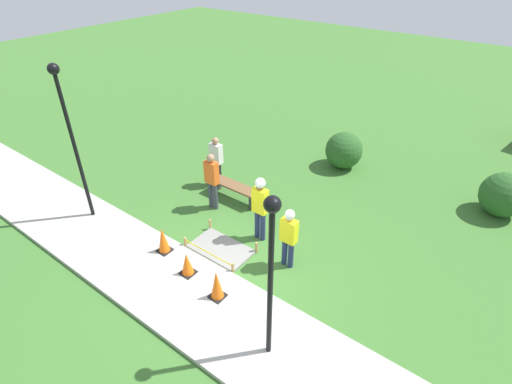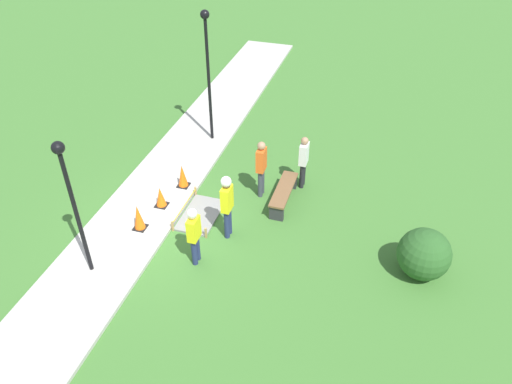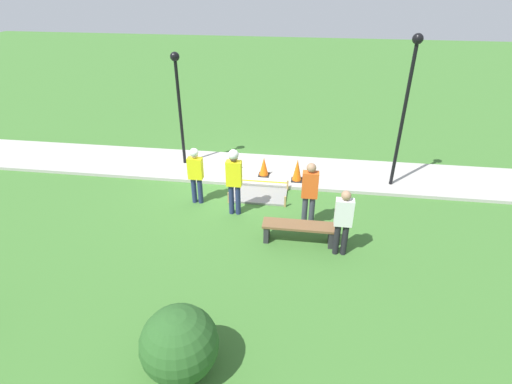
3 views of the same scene
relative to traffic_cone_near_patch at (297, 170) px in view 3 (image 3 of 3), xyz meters
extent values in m
plane|color=#3D702D|center=(1.92, 0.44, -0.45)|extent=(60.00, 60.00, 0.00)
cube|color=#ADAAA3|center=(1.92, -0.68, -0.40)|extent=(28.00, 2.24, 0.10)
cube|color=gray|center=(1.05, 0.97, -0.42)|extent=(1.61, 0.95, 0.06)
cube|color=tan|center=(0.25, 0.50, -0.29)|extent=(0.05, 0.05, 0.33)
cube|color=tan|center=(1.86, 0.50, -0.29)|extent=(0.05, 0.05, 0.33)
cube|color=tan|center=(0.25, 1.45, -0.29)|extent=(0.05, 0.05, 0.33)
cube|color=tan|center=(1.86, 1.45, -0.29)|extent=(0.05, 0.05, 0.33)
cube|color=yellow|center=(1.05, 0.50, -0.21)|extent=(1.61, 0.00, 0.04)
cube|color=black|center=(0.00, 0.00, -0.34)|extent=(0.34, 0.34, 0.02)
cone|color=orange|center=(0.00, 0.00, 0.02)|extent=(0.29, 0.29, 0.69)
cube|color=black|center=(1.05, -0.21, -0.34)|extent=(0.34, 0.34, 0.02)
cone|color=orange|center=(1.05, -0.21, -0.04)|extent=(0.29, 0.29, 0.58)
cube|color=black|center=(2.11, -0.34, -0.34)|extent=(0.34, 0.34, 0.02)
cone|color=orange|center=(2.11, -0.34, 0.04)|extent=(0.29, 0.29, 0.73)
cube|color=#2D2D33|center=(-0.97, 3.03, -0.23)|extent=(0.12, 0.40, 0.44)
cube|color=#2D2D33|center=(0.58, 3.03, -0.23)|extent=(0.12, 0.40, 0.44)
cube|color=brown|center=(-0.19, 3.03, 0.02)|extent=(1.75, 0.44, 0.06)
cylinder|color=navy|center=(1.48, 1.97, -0.02)|extent=(0.14, 0.14, 0.87)
cylinder|color=navy|center=(1.66, 1.97, -0.02)|extent=(0.14, 0.14, 0.87)
cube|color=yellow|center=(1.57, 1.97, 0.76)|extent=(0.40, 0.22, 0.69)
sphere|color=brown|center=(1.57, 1.97, 1.23)|extent=(0.24, 0.24, 0.24)
sphere|color=white|center=(1.57, 1.97, 1.29)|extent=(0.27, 0.27, 0.27)
cylinder|color=navy|center=(2.64, 1.54, -0.07)|extent=(0.14, 0.14, 0.77)
cylinder|color=navy|center=(2.82, 1.54, -0.07)|extent=(0.14, 0.14, 0.77)
cube|color=yellow|center=(2.73, 1.54, 0.62)|extent=(0.40, 0.22, 0.61)
sphere|color=tan|center=(2.73, 1.54, 1.03)|extent=(0.21, 0.21, 0.21)
sphere|color=white|center=(2.73, 1.54, 1.09)|extent=(0.24, 0.24, 0.24)
cylinder|color=#383D47|center=(-0.48, 2.30, -0.02)|extent=(0.14, 0.14, 0.87)
cylinder|color=#383D47|center=(-0.30, 2.30, -0.02)|extent=(0.14, 0.14, 0.87)
cube|color=#E55B1E|center=(-0.39, 2.30, 0.76)|extent=(0.40, 0.22, 0.69)
sphere|color=#A37A5B|center=(-0.39, 2.30, 1.22)|extent=(0.23, 0.23, 0.23)
cylinder|color=black|center=(-1.26, 3.35, -0.05)|extent=(0.14, 0.14, 0.81)
cylinder|color=black|center=(-1.08, 3.35, -0.05)|extent=(0.14, 0.14, 0.81)
cube|color=silver|center=(-1.17, 3.35, 0.68)|extent=(0.40, 0.22, 0.64)
sphere|color=#A37A5B|center=(-1.17, 3.35, 1.12)|extent=(0.22, 0.22, 0.22)
cylinder|color=black|center=(3.81, -0.77, 1.33)|extent=(0.10, 0.10, 3.36)
sphere|color=black|center=(3.81, -0.77, 3.10)|extent=(0.28, 0.28, 0.28)
cylinder|color=black|center=(-2.85, -0.17, 1.69)|extent=(0.10, 0.10, 4.08)
sphere|color=black|center=(-2.85, -0.17, 3.83)|extent=(0.28, 0.28, 0.28)
sphere|color=#285623|center=(1.54, 6.89, 0.18)|extent=(1.27, 1.27, 1.27)
camera|label=1|loc=(6.53, -4.78, 6.47)|focal=28.00mm
camera|label=2|loc=(10.85, 5.56, 8.45)|focal=35.00mm
camera|label=3|loc=(-0.28, 11.01, 5.42)|focal=28.00mm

